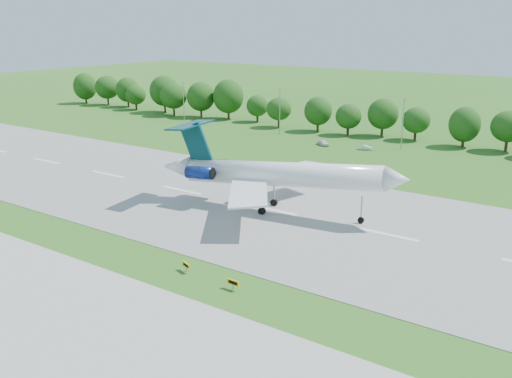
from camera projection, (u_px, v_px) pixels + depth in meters
The scene contains 9 objects.
ground at pixel (301, 302), 62.89m from camera, with size 600.00×600.00×0.00m, color #255F19.
runway at pixel (388, 235), 82.59m from camera, with size 400.00×45.00×0.08m, color gray.
tree_line at pixel (500, 126), 133.69m from camera, with size 288.40×8.40×10.40m.
light_poles at pixel (478, 131), 127.13m from camera, with size 175.90×0.25×12.19m.
airliner at pixel (269, 173), 91.79m from camera, with size 42.53×30.56×13.73m.
taxi_sign_left at pixel (186, 265), 70.32m from camera, with size 1.65×0.74×1.18m.
taxi_sign_centre at pixel (233, 283), 65.59m from camera, with size 1.72×0.29×1.20m.
service_vehicle_a at pixel (365, 148), 137.77m from camera, with size 1.12×3.22×1.06m, color silver.
service_vehicle_b at pixel (323, 143), 142.56m from camera, with size 1.62×4.02×1.37m, color silver.
Camera 1 is at (28.32, -49.52, 29.69)m, focal length 40.00 mm.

